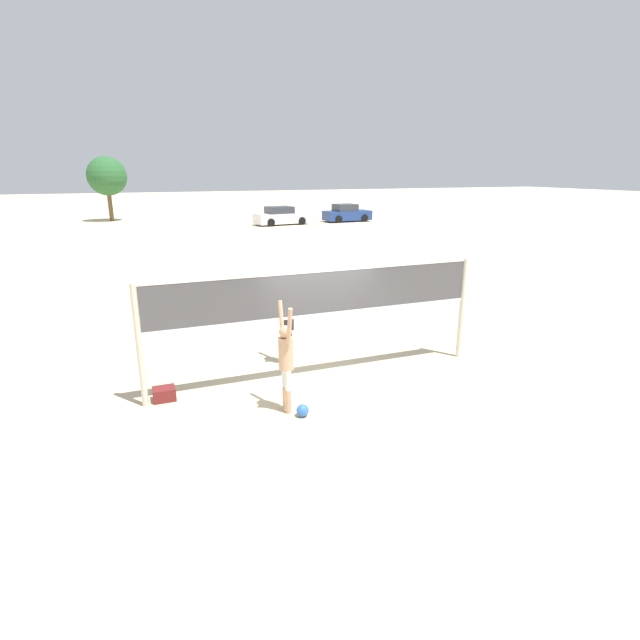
{
  "coord_description": "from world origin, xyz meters",
  "views": [
    {
      "loc": [
        -3.74,
        -9.48,
        4.42
      ],
      "look_at": [
        0.0,
        0.0,
        1.34
      ],
      "focal_mm": 28.0,
      "sensor_mm": 36.0,
      "label": 1
    }
  ],
  "objects": [
    {
      "name": "ground_plane",
      "position": [
        0.0,
        0.0,
        0.0
      ],
      "size": [
        200.0,
        200.0,
        0.0
      ],
      "primitive_type": "plane",
      "color": "beige"
    },
    {
      "name": "volleyball_net",
      "position": [
        0.0,
        0.0,
        1.73
      ],
      "size": [
        7.45,
        0.12,
        2.44
      ],
      "color": "beige",
      "rests_on": "ground_plane"
    },
    {
      "name": "player_spiker",
      "position": [
        -1.16,
        -1.22,
        1.11
      ],
      "size": [
        0.28,
        0.7,
        2.12
      ],
      "rotation": [
        0.0,
        0.0,
        1.57
      ],
      "color": "tan",
      "rests_on": "ground_plane"
    },
    {
      "name": "player_blocker",
      "position": [
        -0.38,
        1.06,
        1.11
      ],
      "size": [
        0.28,
        0.7,
        2.11
      ],
      "rotation": [
        0.0,
        0.0,
        -1.57
      ],
      "color": "tan",
      "rests_on": "ground_plane"
    },
    {
      "name": "volleyball",
      "position": [
        -0.96,
        -1.54,
        0.12
      ],
      "size": [
        0.24,
        0.24,
        0.24
      ],
      "color": "blue",
      "rests_on": "ground_plane"
    },
    {
      "name": "gear_bag",
      "position": [
        -3.3,
        0.12,
        0.13
      ],
      "size": [
        0.43,
        0.34,
        0.26
      ],
      "color": "maroon",
      "rests_on": "ground_plane"
    },
    {
      "name": "parked_car_near",
      "position": [
        8.8,
        31.05,
        0.67
      ],
      "size": [
        4.74,
        2.43,
        1.5
      ],
      "rotation": [
        0.0,
        0.0,
        0.13
      ],
      "color": "silver",
      "rests_on": "ground_plane"
    },
    {
      "name": "parked_car_mid",
      "position": [
        14.97,
        31.49,
        0.68
      ],
      "size": [
        4.19,
        2.11,
        1.53
      ],
      "rotation": [
        0.0,
        0.0,
        0.05
      ],
      "color": "navy",
      "rests_on": "ground_plane"
    },
    {
      "name": "tree_left_cluster",
      "position": [
        -4.44,
        39.56,
        3.86
      ],
      "size": [
        3.36,
        3.36,
        5.57
      ],
      "color": "brown",
      "rests_on": "ground_plane"
    }
  ]
}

